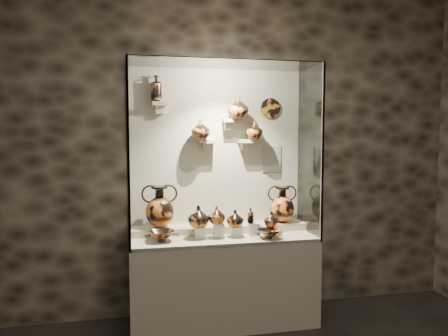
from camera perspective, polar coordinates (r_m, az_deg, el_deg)
The scene contains 35 objects.
wall_back at distance 4.28m, azimuth -1.02°, elevation 2.21°, with size 5.00×0.02×3.20m, color black.
plinth at distance 4.20m, azimuth -0.13°, elevation -14.57°, with size 1.70×0.60×0.80m, color beige.
front_tier at distance 4.08m, azimuth -0.13°, elevation -9.06°, with size 1.68×0.58×0.03m, color beige.
rear_tier at distance 4.24m, azimuth -0.63°, elevation -8.05°, with size 1.70×0.25×0.10m, color beige.
back_panel at distance 4.28m, azimuth -1.01°, elevation 2.20°, with size 1.70×0.03×1.60m, color beige.
glass_front at distance 3.68m, azimuth 0.82°, elevation 1.80°, with size 1.70×0.01×1.60m, color white.
glass_left at distance 3.88m, azimuth -12.44°, elevation 1.84°, with size 0.01×0.60×1.60m, color white.
glass_right at distance 4.23m, azimuth 11.16°, elevation 2.08°, with size 0.01×0.60×1.60m, color white.
glass_top at distance 4.01m, azimuth -0.14°, elevation 13.44°, with size 1.70×0.60×0.01m, color white.
frame_post_left at distance 3.60m, azimuth -12.37°, elevation 1.62°, with size 0.02×0.02×1.60m, color gray.
frame_post_right at distance 3.96m, azimuth 12.74°, elevation 1.89°, with size 0.02×0.02×1.60m, color gray.
pedestal_a at distance 3.98m, azimuth -3.12°, elevation -8.46°, with size 0.09×0.09×0.10m, color beige.
pedestal_b at distance 4.01m, azimuth -0.69°, elevation -8.15°, with size 0.09×0.09×0.13m, color beige.
pedestal_c at distance 4.05m, azimuth 1.69°, elevation -8.31°, with size 0.09×0.09×0.09m, color beige.
pedestal_d at distance 4.08m, azimuth 3.90°, elevation -7.99°, with size 0.09×0.09×0.12m, color beige.
pedestal_e at distance 4.13m, azimuth 5.78°, elevation -8.14°, with size 0.09×0.09×0.08m, color beige.
bracket_ul at distance 4.14m, azimuth -8.39°, elevation 8.30°, with size 0.14×0.12×0.04m, color beige.
bracket_ca at distance 4.18m, azimuth -2.16°, elevation 3.51°, with size 0.14×0.12×0.04m, color beige.
bracket_cb at distance 4.22m, azimuth 0.52°, elevation 6.24°, with size 0.10×0.12×0.04m, color beige.
bracket_cc at distance 4.27m, azimuth 2.88°, elevation 3.53°, with size 0.14×0.12×0.04m, color beige.
amphora_left at distance 4.08m, azimuth -8.41°, elevation -5.08°, with size 0.31×0.31×0.39m, color orange, non-canonical shape.
amphora_right at distance 4.34m, azimuth 7.59°, elevation -4.75°, with size 0.28×0.28×0.35m, color orange, non-canonical shape.
jug_a at distance 3.94m, azimuth -3.36°, elevation -6.37°, with size 0.19×0.19×0.20m, color orange.
jug_b at distance 3.96m, azimuth -0.96°, elevation -6.16°, with size 0.15×0.15×0.16m, color #B1571F.
jug_c at distance 4.00m, azimuth 1.45°, elevation -6.62°, with size 0.16×0.16×0.16m, color orange.
jug_e at distance 4.10m, azimuth 6.15°, elevation -6.69°, with size 0.13×0.13×0.14m, color orange.
lekythos_small at distance 4.03m, azimuth 3.48°, elevation -6.13°, with size 0.07×0.07×0.16m, color #B1571F, non-canonical shape.
kylix_left at distance 3.90m, azimuth -8.11°, elevation -8.65°, with size 0.29×0.25×0.12m, color #B1571F, non-canonical shape.
kylix_right at distance 3.99m, azimuth 5.89°, elevation -8.44°, with size 0.25×0.21×0.10m, color orange, non-canonical shape.
lekythos_tall at distance 4.14m, azimuth -8.82°, elevation 10.41°, with size 0.11×0.11×0.27m, color orange, non-canonical shape.
ovoid_vase_a at distance 4.13m, azimuth -3.05°, elevation 5.05°, with size 0.18×0.18×0.19m, color #B1571F.
ovoid_vase_b at distance 4.20m, azimuth 1.85°, elevation 7.92°, with size 0.20×0.20×0.21m, color #B1571F.
ovoid_vase_c at distance 4.25m, azimuth 3.93°, elevation 4.96°, with size 0.17×0.17×0.18m, color #B1571F.
wall_plate at distance 4.39m, azimuth 6.06°, elevation 7.76°, with size 0.20×0.20×0.02m, color #B56523.
info_placard at distance 4.41m, azimuth 6.24°, elevation 1.17°, with size 0.19×0.01×0.26m, color beige.
Camera 1 is at (-0.82, -1.70, 1.78)m, focal length 35.00 mm.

